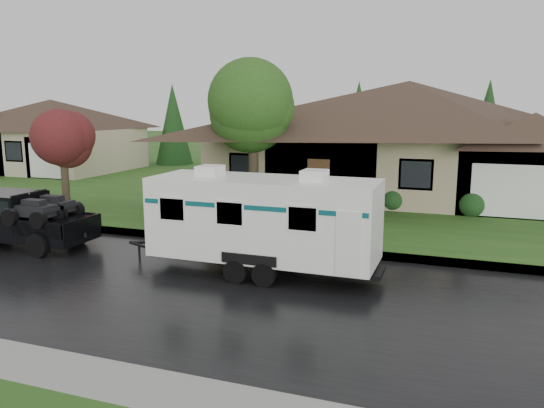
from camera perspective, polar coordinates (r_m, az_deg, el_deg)
The scene contains 11 objects.
ground at distance 14.95m, azimuth 0.65°, elevation -7.23°, with size 140.00×140.00×0.00m, color #284F18.
road at distance 13.17m, azimuth -2.24°, elevation -9.71°, with size 140.00×8.00×0.01m, color black.
curb at distance 16.98m, azimuth 3.15°, elevation -4.79°, with size 140.00×0.50×0.15m, color gray.
lawn at distance 29.17m, azimuth 10.36°, elevation 1.56°, with size 140.00×26.00×0.15m, color #284F18.
house_main at distance 27.40m, azimuth 14.98°, elevation 8.19°, with size 19.44×10.80×6.90m.
house_far at distance 39.50m, azimuth -22.46°, elevation 7.48°, with size 10.80×8.64×5.80m.
tree_left_green at distance 21.75m, azimuth -2.04°, elevation 10.23°, with size 3.74×3.74×6.18m.
tree_red at distance 24.80m, azimuth -21.62°, elevation 6.27°, with size 2.51×2.51×4.15m.
shrub_row at distance 23.23m, azimuth 12.93°, elevation 0.60°, with size 13.60×1.00×1.00m.
pickup_truck at distance 19.39m, azimuth -26.03°, elevation -1.28°, with size 5.29×2.01×1.76m.
travel_trailer at distance 14.39m, azimuth -0.91°, elevation -1.53°, with size 6.52×2.29×2.93m.
Camera 1 is at (4.66, -13.44, 4.58)m, focal length 35.00 mm.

